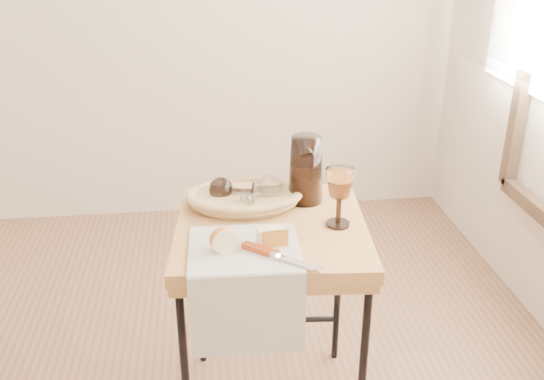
{
  "coord_description": "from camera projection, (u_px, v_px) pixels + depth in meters",
  "views": [
    {
      "loc": [
        0.43,
        -1.42,
        1.57
      ],
      "look_at": [
        0.61,
        0.16,
        0.85
      ],
      "focal_mm": 39.69,
      "sensor_mm": 36.0,
      "label": 1
    }
  ],
  "objects": [
    {
      "name": "wine_goblet",
      "position": [
        339.0,
        198.0,
        1.77
      ],
      "size": [
        0.09,
        0.09,
        0.18
      ],
      "primitive_type": null,
      "rotation": [
        0.0,
        0.0,
        0.02
      ],
      "color": "white",
      "rests_on": "side_table"
    },
    {
      "name": "bread_basket",
      "position": [
        245.0,
        199.0,
        1.92
      ],
      "size": [
        0.33,
        0.23,
        0.05
      ],
      "primitive_type": null,
      "rotation": [
        0.0,
        0.0,
        -0.02
      ],
      "color": "tan",
      "rests_on": "side_table"
    },
    {
      "name": "goblet_lying_a",
      "position": [
        235.0,
        190.0,
        1.91
      ],
      "size": [
        0.14,
        0.11,
        0.08
      ],
      "primitive_type": null,
      "rotation": [
        0.0,
        0.0,
        2.9
      ],
      "color": "#2F201B",
      "rests_on": "bread_basket"
    },
    {
      "name": "tea_towel",
      "position": [
        244.0,
        249.0,
        1.67
      ],
      "size": [
        0.32,
        0.29,
        0.01
      ],
      "primitive_type": "cube",
      "rotation": [
        0.0,
        0.0,
        -0.03
      ],
      "color": "silver",
      "rests_on": "side_table"
    },
    {
      "name": "apple_half",
      "position": [
        223.0,
        238.0,
        1.65
      ],
      "size": [
        0.08,
        0.06,
        0.07
      ],
      "primitive_type": "ellipsoid",
      "rotation": [
        0.0,
        0.0,
        0.25
      ],
      "color": "red",
      "rests_on": "tea_towel"
    },
    {
      "name": "table_knife",
      "position": [
        278.0,
        255.0,
        1.62
      ],
      "size": [
        0.2,
        0.17,
        0.02
      ],
      "primitive_type": null,
      "rotation": [
        0.0,
        0.0,
        -0.68
      ],
      "color": "silver",
      "rests_on": "tea_towel"
    },
    {
      "name": "apple_wedge",
      "position": [
        270.0,
        236.0,
        1.68
      ],
      "size": [
        0.08,
        0.05,
        0.05
      ],
      "primitive_type": "cube",
      "rotation": [
        0.0,
        0.0,
        0.09
      ],
      "color": "#F6E7B1",
      "rests_on": "tea_towel"
    },
    {
      "name": "goblet_lying_b",
      "position": [
        260.0,
        192.0,
        1.89
      ],
      "size": [
        0.16,
        0.16,
        0.09
      ],
      "primitive_type": null,
      "rotation": [
        0.0,
        0.0,
        0.72
      ],
      "color": "white",
      "rests_on": "bread_basket"
    },
    {
      "name": "pitcher",
      "position": [
        306.0,
        169.0,
        1.92
      ],
      "size": [
        0.21,
        0.26,
        0.26
      ],
      "primitive_type": null,
      "rotation": [
        0.0,
        0.0,
        0.25
      ],
      "color": "black",
      "rests_on": "side_table"
    },
    {
      "name": "side_table",
      "position": [
        271.0,
        322.0,
        1.97
      ],
      "size": [
        0.62,
        0.62,
        0.73
      ],
      "primitive_type": null,
      "rotation": [
        0.0,
        0.0,
        -0.08
      ],
      "color": "olive",
      "rests_on": "floor"
    }
  ]
}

